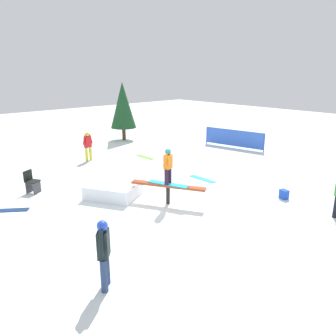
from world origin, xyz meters
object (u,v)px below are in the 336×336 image
object	(u,v)px
backpack_on_snow	(284,194)
pine_tree_near	(123,105)
loose_snowboard_navy	(8,210)
folding_chair	(32,182)
rail_feature	(168,187)
bystander_red	(88,145)
loose_snowboard_lime	(145,157)
main_rider_on_rail	(168,167)
loose_snowboard_cyan	(202,179)
bystander_black	(104,251)

from	to	relation	value
backpack_on_snow	pine_tree_near	bearing A→B (deg)	8.63
loose_snowboard_navy	folding_chair	world-z (taller)	folding_chair
rail_feature	pine_tree_near	xyz separation A→B (m)	(-10.13, 5.26, 1.70)
rail_feature	bystander_red	distance (m)	7.09
loose_snowboard_lime	pine_tree_near	size ratio (longest dim) A/B	0.33
main_rider_on_rail	loose_snowboard_navy	world-z (taller)	main_rider_on_rail
backpack_on_snow	pine_tree_near	distance (m)	13.00
rail_feature	loose_snowboard_cyan	size ratio (longest dim) A/B	1.89
rail_feature	pine_tree_near	world-z (taller)	pine_tree_near
rail_feature	backpack_on_snow	world-z (taller)	rail_feature
main_rider_on_rail	loose_snowboard_cyan	xyz separation A→B (m)	(-0.98, 2.92, -1.33)
loose_snowboard_navy	pine_tree_near	size ratio (longest dim) A/B	0.34
folding_chair	pine_tree_near	size ratio (longest dim) A/B	0.23
bystander_red	pine_tree_near	xyz separation A→B (m)	(-3.09, 4.43, 1.48)
bystander_red	loose_snowboard_navy	distance (m)	6.55
bystander_red	bystander_black	xyz separation A→B (m)	(9.57, -5.00, 0.06)
bystander_black	backpack_on_snow	size ratio (longest dim) A/B	4.71
bystander_black	pine_tree_near	size ratio (longest dim) A/B	0.42
bystander_black	folding_chair	distance (m)	7.00
bystander_red	loose_snowboard_lime	world-z (taller)	bystander_red
loose_snowboard_navy	folding_chair	xyz separation A→B (m)	(-1.18, 1.28, 0.40)
loose_snowboard_navy	loose_snowboard_lime	bearing A→B (deg)	52.87
loose_snowboard_cyan	loose_snowboard_lime	distance (m)	4.60
loose_snowboard_navy	backpack_on_snow	distance (m)	9.76
bystander_black	pine_tree_near	xyz separation A→B (m)	(-12.66, 9.43, 1.42)
loose_snowboard_cyan	backpack_on_snow	bearing A→B (deg)	-171.38
bystander_red	pine_tree_near	bearing A→B (deg)	23.66
loose_snowboard_cyan	folding_chair	bearing A→B (deg)	60.61
rail_feature	bystander_red	world-z (taller)	bystander_red
main_rider_on_rail	loose_snowboard_cyan	world-z (taller)	main_rider_on_rail
loose_snowboard_lime	pine_tree_near	distance (m)	5.45
bystander_black	pine_tree_near	world-z (taller)	pine_tree_near
rail_feature	folding_chair	world-z (taller)	folding_chair
rail_feature	backpack_on_snow	distance (m)	4.33
folding_chair	pine_tree_near	world-z (taller)	pine_tree_near
main_rider_on_rail	folding_chair	bearing A→B (deg)	-166.17
bystander_black	folding_chair	xyz separation A→B (m)	(-6.91, 1.04, -0.49)
rail_feature	loose_snowboard_navy	bearing A→B (deg)	-154.74
loose_snowboard_cyan	backpack_on_snow	size ratio (longest dim) A/B	3.90
main_rider_on_rail	pine_tree_near	world-z (taller)	pine_tree_near
rail_feature	main_rider_on_rail	world-z (taller)	main_rider_on_rail
bystander_black	loose_snowboard_navy	xyz separation A→B (m)	(-5.73, -0.23, -0.89)
backpack_on_snow	loose_snowboard_navy	bearing A→B (deg)	70.50
bystander_red	loose_snowboard_lime	xyz separation A→B (m)	(1.48, 2.58, -0.83)
main_rider_on_rail	folding_chair	size ratio (longest dim) A/B	1.68
loose_snowboard_lime	pine_tree_near	xyz separation A→B (m)	(-4.57, 1.85, 2.31)
bystander_red	loose_snowboard_cyan	distance (m)	6.46
loose_snowboard_cyan	loose_snowboard_navy	world-z (taller)	same
loose_snowboard_lime	backpack_on_snow	xyz separation A→B (m)	(8.12, 0.06, 0.16)
loose_snowboard_navy	folding_chair	distance (m)	1.78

